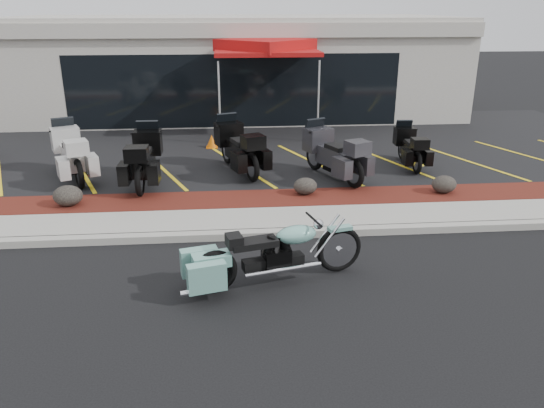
{
  "coord_description": "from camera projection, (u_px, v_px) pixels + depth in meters",
  "views": [
    {
      "loc": [
        -0.31,
        -8.91,
        4.42
      ],
      "look_at": [
        0.56,
        1.2,
        0.6
      ],
      "focal_mm": 35.0,
      "sensor_mm": 36.0,
      "label": 1
    }
  ],
  "objects": [
    {
      "name": "traffic_cone",
      "position": [
        212.0,
        141.0,
        16.88
      ],
      "size": [
        0.46,
        0.46,
        0.41
      ],
      "primitive_type": "cone",
      "rotation": [
        0.0,
        0.0,
        0.43
      ],
      "color": "#CE5D06",
      "rests_on": "upper_lot"
    },
    {
      "name": "mulch_bed",
      "position": [
        243.0,
        202.0,
        12.47
      ],
      "size": [
        24.0,
        1.2,
        0.16
      ],
      "primitive_type": "cube",
      "color": "#3A140D",
      "rests_on": "ground"
    },
    {
      "name": "boulder_left",
      "position": [
        68.0,
        196.0,
        11.94
      ],
      "size": [
        0.66,
        0.55,
        0.47
      ],
      "primitive_type": "ellipsoid",
      "color": "black",
      "rests_on": "mulch_bed"
    },
    {
      "name": "upper_lot",
      "position": [
        237.0,
        145.0,
        17.51
      ],
      "size": [
        26.0,
        9.6,
        0.15
      ],
      "primitive_type": "cube",
      "color": "black",
      "rests_on": "ground"
    },
    {
      "name": "curb",
      "position": [
        246.0,
        234.0,
        10.7
      ],
      "size": [
        24.0,
        0.25,
        0.15
      ],
      "primitive_type": "cube",
      "color": "gray",
      "rests_on": "ground"
    },
    {
      "name": "sidewalk",
      "position": [
        245.0,
        221.0,
        11.35
      ],
      "size": [
        24.0,
        1.2,
        0.15
      ],
      "primitive_type": "cube",
      "color": "gray",
      "rests_on": "ground"
    },
    {
      "name": "touring_black_rear",
      "position": [
        403.0,
        140.0,
        15.47
      ],
      "size": [
        0.85,
        2.04,
        1.17
      ],
      "primitive_type": null,
      "rotation": [
        0.0,
        0.0,
        1.53
      ],
      "color": "black",
      "rests_on": "upper_lot"
    },
    {
      "name": "boulder_right",
      "position": [
        444.0,
        184.0,
        12.77
      ],
      "size": [
        0.59,
        0.49,
        0.42
      ],
      "primitive_type": "ellipsoid",
      "color": "black",
      "rests_on": "mulch_bed"
    },
    {
      "name": "hero_cruiser",
      "position": [
        339.0,
        243.0,
        9.18
      ],
      "size": [
        3.24,
        1.54,
        1.11
      ],
      "primitive_type": null,
      "rotation": [
        0.0,
        0.0,
        0.25
      ],
      "color": "#6EAC9F",
      "rests_on": "ground"
    },
    {
      "name": "touring_white",
      "position": [
        65.0,
        144.0,
        14.39
      ],
      "size": [
        1.89,
        2.69,
        1.46
      ],
      "primitive_type": null,
      "rotation": [
        0.0,
        0.0,
        1.98
      ],
      "color": "silver",
      "rests_on": "upper_lot"
    },
    {
      "name": "popup_canopy",
      "position": [
        265.0,
        48.0,
        18.03
      ],
      "size": [
        4.16,
        4.16,
        3.2
      ],
      "rotation": [
        0.0,
        0.0,
        0.24
      ],
      "color": "silver",
      "rests_on": "upper_lot"
    },
    {
      "name": "touring_black_front",
      "position": [
        149.0,
        147.0,
        14.08
      ],
      "size": [
        0.97,
        2.5,
        1.45
      ],
      "primitive_type": null,
      "rotation": [
        0.0,
        0.0,
        1.56
      ],
      "color": "black",
      "rests_on": "upper_lot"
    },
    {
      "name": "dealership_building",
      "position": [
        233.0,
        65.0,
        22.67
      ],
      "size": [
        18.0,
        8.16,
        4.0
      ],
      "color": "#A4A094",
      "rests_on": "ground"
    },
    {
      "name": "boulder_mid",
      "position": [
        305.0,
        186.0,
        12.67
      ],
      "size": [
        0.57,
        0.47,
        0.4
      ],
      "primitive_type": "ellipsoid",
      "color": "black",
      "rests_on": "mulch_bed"
    },
    {
      "name": "touring_grey",
      "position": [
        315.0,
        144.0,
        14.43
      ],
      "size": [
        1.85,
        2.63,
        1.43
      ],
      "primitive_type": null,
      "rotation": [
        0.0,
        0.0,
        1.99
      ],
      "color": "#2B2B2F",
      "rests_on": "upper_lot"
    },
    {
      "name": "ground",
      "position": [
        248.0,
        258.0,
        9.88
      ],
      "size": [
        90.0,
        90.0,
        0.0
      ],
      "primitive_type": "plane",
      "color": "black",
      "rests_on": "ground"
    },
    {
      "name": "touring_black_mid",
      "position": [
        227.0,
        139.0,
        14.98
      ],
      "size": [
        1.75,
        2.69,
        1.46
      ],
      "primitive_type": null,
      "rotation": [
        0.0,
        0.0,
        1.92
      ],
      "color": "black",
      "rests_on": "upper_lot"
    }
  ]
}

